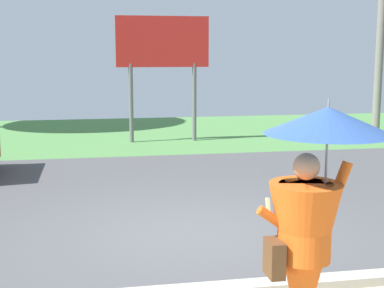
{
  "coord_description": "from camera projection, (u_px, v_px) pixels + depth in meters",
  "views": [
    {
      "loc": [
        -1.34,
        -7.31,
        2.49
      ],
      "look_at": [
        0.18,
        1.0,
        1.1
      ],
      "focal_mm": 51.82,
      "sensor_mm": 36.0,
      "label": 1
    }
  ],
  "objects": [
    {
      "name": "ground_plane",
      "position": [
        165.0,
        187.0,
        10.61
      ],
      "size": [
        40.0,
        22.0,
        0.2
      ],
      "color": "#4C4C4F"
    },
    {
      "name": "monk_pedestrian",
      "position": [
        309.0,
        223.0,
        4.54
      ],
      "size": [
        1.09,
        1.04,
        2.13
      ],
      "rotation": [
        0.0,
        0.0,
        0.15
      ],
      "color": "#E55B19",
      "rests_on": "ground_plane"
    },
    {
      "name": "utility_pole",
      "position": [
        381.0,
        24.0,
        16.42
      ],
      "size": [
        1.8,
        0.24,
        6.32
      ],
      "color": "gray",
      "rests_on": "ground_plane"
    },
    {
      "name": "roadside_billboard",
      "position": [
        163.0,
        51.0,
        15.4
      ],
      "size": [
        2.6,
        0.12,
        3.5
      ],
      "color": "slate",
      "rests_on": "ground_plane"
    }
  ]
}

